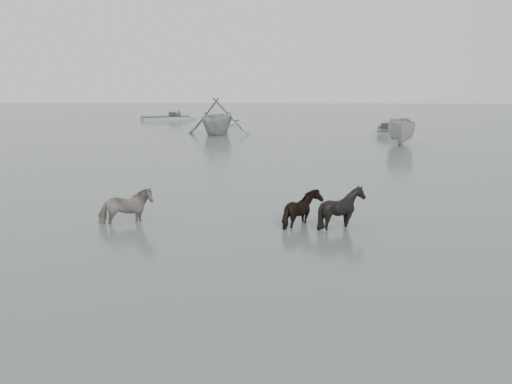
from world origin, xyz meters
TOP-DOWN VIEW (x-y plane):
  - ground at (0.00, 0.00)m, footprint 140.00×140.00m
  - pony_pinto at (-3.96, 0.73)m, footprint 1.73×1.17m
  - pony_dark at (1.30, 0.65)m, footprint 1.30×1.45m
  - pony_black at (2.42, 0.51)m, footprint 1.52×1.41m
  - rowboat_trail at (-3.57, 26.02)m, footprint 5.15×5.80m
  - boat_small at (8.58, 20.54)m, footprint 2.61×4.83m
  - skiff_port at (8.95, 26.40)m, footprint 2.65×5.85m
  - skiff_mid at (-3.54, 35.33)m, footprint 2.53×5.02m
  - skiff_far at (-9.75, 38.59)m, footprint 6.26×4.05m

SIDE VIEW (x-z plane):
  - ground at x=0.00m, z-range 0.00..0.00m
  - skiff_port at x=8.95m, z-range 0.00..0.75m
  - skiff_mid at x=-3.54m, z-range 0.00..0.75m
  - skiff_far at x=-9.75m, z-range 0.00..0.75m
  - pony_dark at x=1.30m, z-range 0.00..1.28m
  - pony_pinto at x=-3.96m, z-range 0.00..1.34m
  - pony_black at x=2.42m, z-range 0.00..1.43m
  - boat_small at x=8.58m, z-range 0.00..1.77m
  - rowboat_trail at x=-3.57m, z-range 0.00..2.82m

